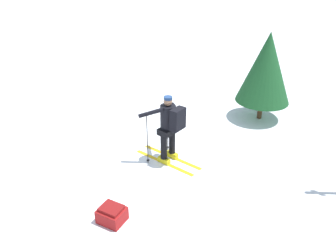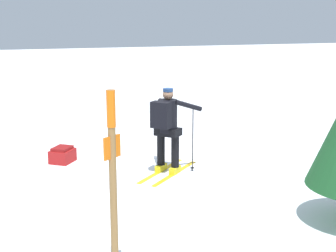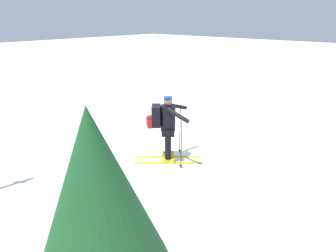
% 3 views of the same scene
% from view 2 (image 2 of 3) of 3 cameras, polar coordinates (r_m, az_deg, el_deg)
% --- Properties ---
extents(ground_plane, '(80.00, 80.00, 0.00)m').
position_cam_2_polar(ground_plane, '(9.20, 0.39, -5.18)').
color(ground_plane, white).
extents(skier, '(1.51, 1.39, 1.62)m').
position_cam_2_polar(skier, '(8.69, -0.11, 0.19)').
color(skier, gold).
rests_on(skier, ground_plane).
extents(dropped_backpack, '(0.60, 0.61, 0.32)m').
position_cam_2_polar(dropped_backpack, '(9.78, -12.74, -3.46)').
color(dropped_backpack, maroon).
rests_on(dropped_backpack, ground_plane).
extents(trail_marker, '(0.21, 0.16, 2.15)m').
position_cam_2_polar(trail_marker, '(4.99, -6.75, -5.69)').
color(trail_marker, olive).
rests_on(trail_marker, ground_plane).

